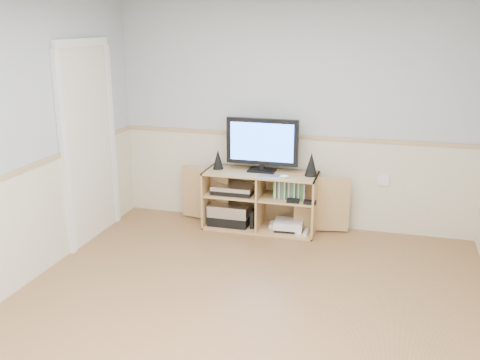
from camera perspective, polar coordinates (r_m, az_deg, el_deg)
name	(u,v)px	position (r m, az deg, el deg)	size (l,w,h in m)	color
room	(235,167)	(3.91, -0.55, 1.40)	(4.04, 4.54, 2.54)	#A97B4B
media_cabinet	(262,198)	(6.00, 2.32, -1.98)	(1.94, 0.47, 0.65)	tan
monitor	(262,143)	(5.82, 2.37, 3.94)	(0.80, 0.18, 0.59)	black
speaker_left	(218,159)	(5.98, -2.36, 2.22)	(0.12, 0.12, 0.22)	black
speaker_right	(311,164)	(5.75, 7.62, 1.67)	(0.14, 0.14, 0.25)	black
keyboard	(272,176)	(5.69, 3.39, 0.38)	(0.28, 0.11, 0.01)	silver
mouse	(284,176)	(5.66, 4.72, 0.40)	(0.10, 0.06, 0.04)	white
av_components	(232,207)	(6.07, -0.89, -2.90)	(0.53, 0.34, 0.47)	black
game_consoles	(288,225)	(5.97, 5.14, -4.82)	(0.45, 0.30, 0.11)	white
game_cases	(290,190)	(5.82, 5.34, -1.05)	(0.34, 0.14, 0.19)	#3F8C3F
wall_outlet	(383,180)	(5.96, 15.04, 0.02)	(0.12, 0.03, 0.12)	white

